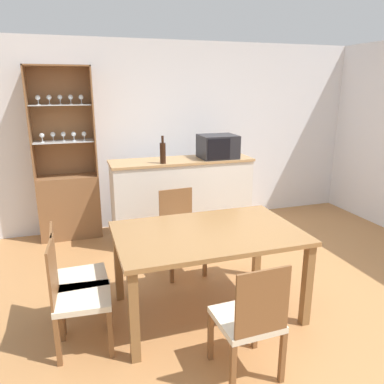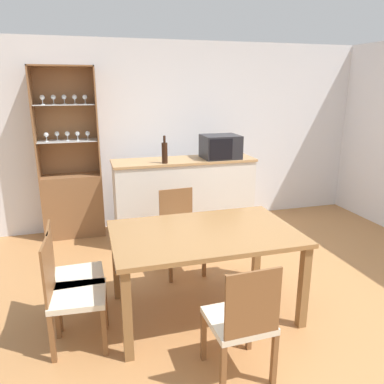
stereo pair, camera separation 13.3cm
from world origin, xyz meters
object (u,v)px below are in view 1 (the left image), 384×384
object	(u,v)px
dining_chair_head_near	(250,320)
wine_bottle	(163,152)
dining_table	(208,241)
microwave	(218,146)
display_cabinet	(69,191)
dining_chair_head_far	(181,232)
dining_chair_side_left_near	(76,296)
dining_chair_side_left_far	(75,277)

from	to	relation	value
dining_chair_head_near	wine_bottle	size ratio (longest dim) A/B	2.66
dining_table	microwave	distance (m)	1.91
display_cabinet	wine_bottle	bearing A→B (deg)	-30.85
display_cabinet	microwave	xyz separation A→B (m)	(1.88, -0.53, 0.58)
dining_table	microwave	bearing A→B (deg)	65.83
dining_chair_head_near	dining_chair_head_far	distance (m)	1.64
dining_table	wine_bottle	xyz separation A→B (m)	(-0.01, 1.54, 0.51)
dining_chair_head_near	wine_bottle	world-z (taller)	wine_bottle
display_cabinet	dining_chair_side_left_near	size ratio (longest dim) A/B	2.48
display_cabinet	dining_table	xyz separation A→B (m)	(1.13, -2.21, 0.05)
display_cabinet	dining_chair_head_near	xyz separation A→B (m)	(1.13, -3.03, -0.18)
dining_table	dining_chair_side_left_far	bearing A→B (deg)	172.32
microwave	wine_bottle	bearing A→B (deg)	-169.71
wine_bottle	dining_chair_head_far	bearing A→B (deg)	-89.59
display_cabinet	dining_chair_side_left_far	distance (m)	2.07
dining_chair_head_near	dining_chair_side_left_far	bearing A→B (deg)	136.67
display_cabinet	dining_table	distance (m)	2.48
display_cabinet	dining_chair_head_far	size ratio (longest dim) A/B	2.48
dining_chair_head_far	wine_bottle	world-z (taller)	wine_bottle
dining_table	dining_chair_side_left_near	bearing A→B (deg)	-172.45
dining_chair_side_left_far	dining_chair_head_far	size ratio (longest dim) A/B	1.00
dining_chair_side_left_far	dining_chair_side_left_near	bearing A→B (deg)	-1.18
display_cabinet	dining_chair_side_left_far	size ratio (longest dim) A/B	2.48
wine_bottle	display_cabinet	bearing A→B (deg)	149.15
dining_chair_head_near	wine_bottle	xyz separation A→B (m)	(-0.01, 2.36, 0.75)
display_cabinet	dining_chair_head_far	xyz separation A→B (m)	(1.12, -1.39, -0.18)
dining_table	dining_chair_side_left_near	xyz separation A→B (m)	(-1.10, -0.15, -0.24)
display_cabinet	dining_chair_side_left_far	bearing A→B (deg)	-89.32
dining_chair_head_far	microwave	size ratio (longest dim) A/B	1.90
dining_table	dining_chair_head_near	distance (m)	0.85
dining_table	wine_bottle	size ratio (longest dim) A/B	4.68
dining_chair_side_left_far	wine_bottle	world-z (taller)	wine_bottle
dining_chair_head_near	dining_chair_side_left_far	xyz separation A→B (m)	(-1.10, 0.97, 0.00)
dining_chair_side_left_near	microwave	size ratio (longest dim) A/B	1.90
dining_chair_side_left_near	microwave	distance (m)	2.71
dining_chair_side_left_far	dining_chair_head_far	world-z (taller)	same
dining_chair_side_left_far	wine_bottle	distance (m)	1.92
dining_table	dining_chair_side_left_far	distance (m)	1.14
dining_table	dining_chair_head_far	bearing A→B (deg)	90.22
display_cabinet	dining_chair_side_left_near	bearing A→B (deg)	-89.40
dining_chair_head_near	wine_bottle	bearing A→B (deg)	88.21
dining_chair_head_near	microwave	size ratio (longest dim) A/B	1.90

